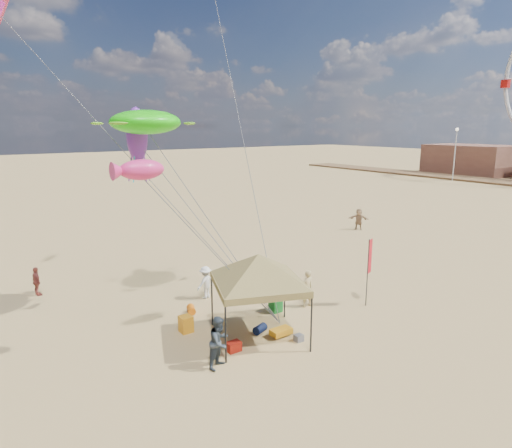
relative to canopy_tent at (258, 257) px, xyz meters
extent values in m
plane|color=tan|center=(2.00, -0.03, -3.43)|extent=(280.00, 280.00, 0.00)
cylinder|color=black|center=(-0.94, 2.14, -2.33)|extent=(0.07, 0.07, 2.20)
cylinder|color=black|center=(2.14, 0.94, -2.33)|extent=(0.07, 0.07, 2.20)
cylinder|color=black|center=(-2.14, -0.94, -2.33)|extent=(0.07, 0.07, 2.20)
cylinder|color=black|center=(0.94, -2.14, -2.33)|extent=(0.07, 0.07, 2.20)
cube|color=olive|center=(0.00, 0.00, -1.09)|extent=(4.41, 4.41, 0.26)
pyramid|color=olive|center=(0.00, 0.00, 0.14)|extent=(6.22, 6.22, 1.10)
cylinder|color=black|center=(6.18, -0.33, -1.77)|extent=(0.04, 0.04, 3.33)
cube|color=red|center=(6.41, -0.24, -1.00)|extent=(0.46, 0.20, 1.66)
cube|color=#AF1B0E|center=(-1.45, -0.38, -3.24)|extent=(0.54, 0.38, 0.38)
cube|color=#151BB2|center=(2.96, 3.10, -3.24)|extent=(0.54, 0.38, 0.38)
cylinder|color=#0D1639|center=(0.30, 0.29, -3.25)|extent=(0.69, 0.54, 0.36)
cylinder|color=#D6610B|center=(-1.12, 3.79, -3.25)|extent=(0.54, 0.69, 0.36)
cube|color=#167A28|center=(2.20, 1.68, -3.08)|extent=(0.50, 0.50, 0.70)
cube|color=orange|center=(-2.19, 2.19, -3.08)|extent=(0.50, 0.50, 0.70)
cube|color=slate|center=(1.14, -1.22, -3.29)|extent=(0.34, 0.30, 0.28)
cube|color=#FFAA1C|center=(0.84, -0.44, -3.23)|extent=(0.90, 0.50, 0.24)
imported|color=tan|center=(3.78, 1.27, -2.51)|extent=(0.67, 0.44, 1.84)
imported|color=#364049|center=(-2.47, -1.04, -2.47)|extent=(1.16, 1.06, 1.92)
imported|color=white|center=(0.36, 5.05, -2.60)|extent=(1.20, 0.90, 1.66)
imported|color=#9E463C|center=(-6.51, 10.37, -2.67)|extent=(0.50, 0.93, 1.51)
imported|color=tan|center=(18.33, 11.03, -2.52)|extent=(1.39, 1.69, 1.81)
cube|color=#8C5947|center=(69.00, 29.97, -0.83)|extent=(10.00, 14.00, 5.20)
cylinder|color=silver|center=(57.00, 25.97, 0.57)|extent=(0.16, 0.16, 8.00)
sphere|color=#FFF2CC|center=(57.00, 25.97, 4.57)|extent=(0.50, 0.50, 0.50)
cube|color=red|center=(74.00, 27.75, 12.39)|extent=(1.17, 1.17, 1.37)
ellipsoid|color=#1DDE0A|center=(-2.14, 5.59, 5.25)|extent=(3.78, 3.33, 1.07)
ellipsoid|color=#EA2C77|center=(-4.07, 1.38, 3.59)|extent=(1.74, 1.02, 0.73)
ellipsoid|color=purple|center=(-2.03, 7.03, 4.67)|extent=(1.12, 1.12, 2.59)
cube|color=#DA2B4B|center=(-6.67, 11.01, 10.37)|extent=(1.08, 1.47, 1.24)
camera|label=1|loc=(-9.92, -13.75, 5.09)|focal=31.32mm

